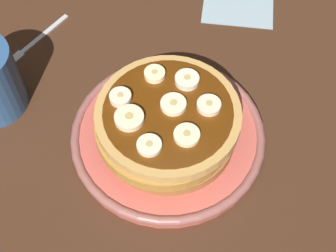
# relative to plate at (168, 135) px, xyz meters

# --- Properties ---
(ground_plane) EXTENTS (1.40, 1.40, 0.03)m
(ground_plane) POSITION_rel_plate_xyz_m (0.00, 0.00, -0.03)
(ground_plane) COLOR #422616
(plate) EXTENTS (0.25, 0.25, 0.02)m
(plate) POSITION_rel_plate_xyz_m (0.00, 0.00, 0.00)
(plate) COLOR #CC594C
(plate) RESTS_ON ground_plane
(pancake_stack) EXTENTS (0.18, 0.18, 0.05)m
(pancake_stack) POSITION_rel_plate_xyz_m (0.00, 0.00, 0.03)
(pancake_stack) COLOR #9D5F32
(pancake_stack) RESTS_ON plate
(banana_slice_0) EXTENTS (0.03, 0.03, 0.01)m
(banana_slice_0) POSITION_rel_plate_xyz_m (-0.01, -0.01, 0.06)
(banana_slice_0) COLOR #F3F0C0
(banana_slice_0) RESTS_ON pancake_stack
(banana_slice_1) EXTENTS (0.03, 0.03, 0.01)m
(banana_slice_1) POSITION_rel_plate_xyz_m (0.01, -0.05, 0.06)
(banana_slice_1) COLOR #F9EEB4
(banana_slice_1) RESTS_ON pancake_stack
(banana_slice_2) EXTENTS (0.03, 0.03, 0.01)m
(banana_slice_2) POSITION_rel_plate_xyz_m (0.03, 0.05, 0.06)
(banana_slice_2) COLOR #EDE6C1
(banana_slice_2) RESTS_ON pancake_stack
(banana_slice_3) EXTENTS (0.04, 0.04, 0.01)m
(banana_slice_3) POSITION_rel_plate_xyz_m (0.05, 0.01, 0.06)
(banana_slice_3) COLOR #F5E5B8
(banana_slice_3) RESTS_ON pancake_stack
(banana_slice_4) EXTENTS (0.03, 0.03, 0.01)m
(banana_slice_4) POSITION_rel_plate_xyz_m (-0.05, 0.00, 0.06)
(banana_slice_4) COLOR #F6E3BF
(banana_slice_4) RESTS_ON pancake_stack
(banana_slice_5) EXTENTS (0.03, 0.03, 0.01)m
(banana_slice_5) POSITION_rel_plate_xyz_m (-0.03, -0.04, 0.06)
(banana_slice_5) COLOR #EEE7C6
(banana_slice_5) RESTS_ON pancake_stack
(banana_slice_6) EXTENTS (0.03, 0.03, 0.01)m
(banana_slice_6) POSITION_rel_plate_xyz_m (-0.02, 0.04, 0.06)
(banana_slice_6) COLOR #F0EBB7
(banana_slice_6) RESTS_ON pancake_stack
(banana_slice_7) EXTENTS (0.03, 0.03, 0.01)m
(banana_slice_7) POSITION_rel_plate_xyz_m (0.05, -0.02, 0.06)
(banana_slice_7) COLOR #F4E4C4
(banana_slice_7) RESTS_ON pancake_stack
(napkin) EXTENTS (0.13, 0.13, 0.00)m
(napkin) POSITION_rel_plate_xyz_m (-0.14, -0.24, -0.01)
(napkin) COLOR #99B2BF
(napkin) RESTS_ON ground_plane
(fork) EXTENTS (0.10, 0.10, 0.01)m
(fork) POSITION_rel_plate_xyz_m (0.18, -0.19, -0.01)
(fork) COLOR silver
(fork) RESTS_ON ground_plane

